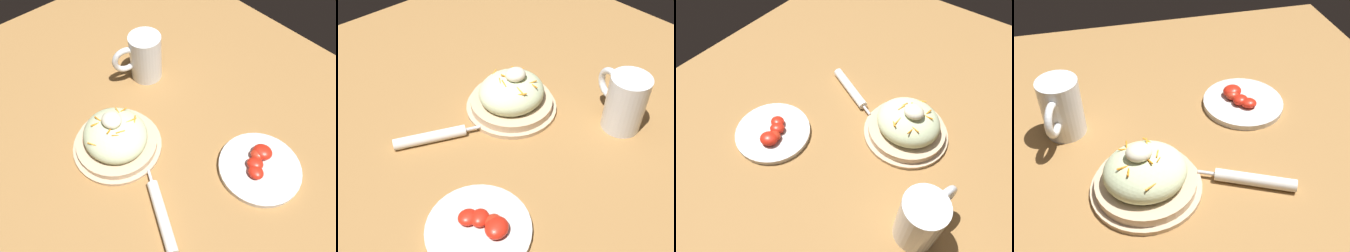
% 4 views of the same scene
% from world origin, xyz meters
% --- Properties ---
extents(ground_plane, '(1.43, 1.43, 0.00)m').
position_xyz_m(ground_plane, '(0.00, 0.00, 0.00)').
color(ground_plane, '#9E703D').
extents(salad_plate, '(0.23, 0.23, 0.12)m').
position_xyz_m(salad_plate, '(0.03, 0.02, 0.04)').
color(salad_plate, '#D1B28E').
rests_on(salad_plate, ground_plane).
extents(beer_mug, '(0.09, 0.15, 0.14)m').
position_xyz_m(beer_mug, '(0.18, -0.20, 0.06)').
color(beer_mug, white).
rests_on(beer_mug, ground_plane).
extents(napkin_roll, '(0.19, 0.10, 0.03)m').
position_xyz_m(napkin_roll, '(-0.19, 0.06, 0.01)').
color(napkin_roll, white).
rests_on(napkin_roll, ground_plane).
extents(tomato_plate, '(0.20, 0.20, 0.04)m').
position_xyz_m(tomato_plate, '(-0.26, -0.20, 0.01)').
color(tomato_plate, silver).
rests_on(tomato_plate, ground_plane).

